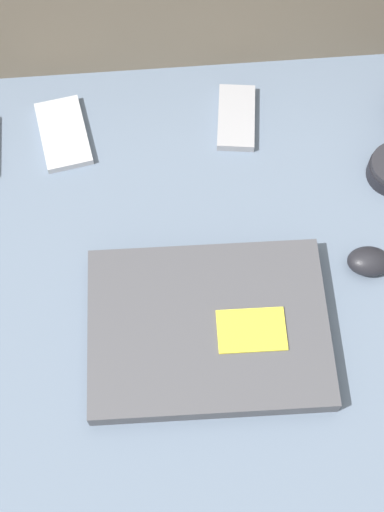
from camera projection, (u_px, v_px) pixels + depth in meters
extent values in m
plane|color=#38383D|center=(192.00, 297.00, 1.12)|extent=(8.00, 8.00, 0.00)
cube|color=slate|center=(192.00, 281.00, 1.07)|extent=(1.12, 0.71, 0.13)
cube|color=#47474C|center=(208.00, 328.00, 0.95)|extent=(0.32, 0.24, 0.03)
cube|color=yellow|center=(252.00, 330.00, 0.93)|extent=(0.09, 0.06, 0.00)
ellipsoid|color=black|center=(369.00, 261.00, 0.99)|extent=(0.07, 0.05, 0.03)
cube|color=#B7B7BC|center=(63.00, 134.00, 1.10)|extent=(0.09, 0.14, 0.01)
cube|color=#99999E|center=(236.00, 117.00, 1.11)|extent=(0.07, 0.12, 0.01)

